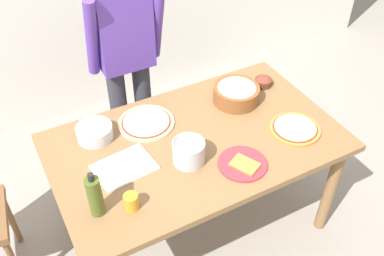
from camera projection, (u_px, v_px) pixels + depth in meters
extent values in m
plane|color=gray|center=(196.00, 223.00, 2.93)|extent=(8.00, 8.00, 0.00)
cube|color=brown|center=(196.00, 143.00, 2.44)|extent=(1.60, 0.96, 0.04)
cylinder|color=brown|center=(330.00, 189.00, 2.68)|extent=(0.07, 0.07, 0.72)
cylinder|color=brown|center=(63.00, 186.00, 2.70)|extent=(0.07, 0.07, 0.72)
cylinder|color=brown|center=(256.00, 116.00, 3.21)|extent=(0.07, 0.07, 0.72)
cylinder|color=#2D2D38|center=(121.00, 119.00, 3.08)|extent=(0.12, 0.12, 0.85)
cylinder|color=#2D2D38|center=(144.00, 111.00, 3.15)|extent=(0.12, 0.12, 0.85)
cube|color=#56389E|center=(122.00, 26.00, 2.65)|extent=(0.34, 0.20, 0.55)
cylinder|color=#56389E|center=(92.00, 38.00, 2.55)|extent=(0.07, 0.21, 0.55)
cylinder|color=#56389E|center=(157.00, 22.00, 2.70)|extent=(0.07, 0.21, 0.55)
cylinder|color=brown|center=(11.00, 219.00, 2.68)|extent=(0.04, 0.04, 0.45)
cylinder|color=beige|center=(146.00, 123.00, 2.53)|extent=(0.33, 0.33, 0.01)
cylinder|color=#B22D1E|center=(146.00, 122.00, 2.52)|extent=(0.29, 0.29, 0.00)
cylinder|color=beige|center=(146.00, 121.00, 2.52)|extent=(0.27, 0.27, 0.00)
cylinder|color=#C67A33|center=(295.00, 129.00, 2.49)|extent=(0.29, 0.29, 0.01)
cylinder|color=#B22D1E|center=(295.00, 128.00, 2.48)|extent=(0.25, 0.25, 0.00)
cylinder|color=beige|center=(295.00, 127.00, 2.48)|extent=(0.24, 0.24, 0.00)
cylinder|color=red|center=(242.00, 164.00, 2.28)|extent=(0.26, 0.26, 0.01)
cube|color=#CC8438|center=(245.00, 164.00, 2.26)|extent=(0.15, 0.17, 0.01)
cylinder|color=brown|center=(236.00, 94.00, 2.66)|extent=(0.28, 0.28, 0.10)
ellipsoid|color=beige|center=(237.00, 89.00, 2.64)|extent=(0.25, 0.25, 0.05)
cylinder|color=#B7B7BC|center=(95.00, 132.00, 2.42)|extent=(0.20, 0.20, 0.08)
cylinder|color=#4C2D1E|center=(263.00, 82.00, 2.80)|extent=(0.11, 0.11, 0.04)
ellipsoid|color=#9E3323|center=(263.00, 81.00, 2.80)|extent=(0.10, 0.10, 0.05)
cylinder|color=#47561E|center=(95.00, 196.00, 1.98)|extent=(0.07, 0.07, 0.22)
cylinder|color=black|center=(91.00, 177.00, 1.90)|extent=(0.03, 0.03, 0.04)
cylinder|color=#B7B7BC|center=(189.00, 153.00, 2.27)|extent=(0.17, 0.17, 0.12)
torus|color=#A5A5AD|center=(189.00, 144.00, 2.22)|extent=(0.17, 0.17, 0.01)
cylinder|color=orange|center=(131.00, 202.00, 2.04)|extent=(0.07, 0.07, 0.08)
cube|color=white|center=(124.00, 167.00, 2.26)|extent=(0.32, 0.25, 0.01)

